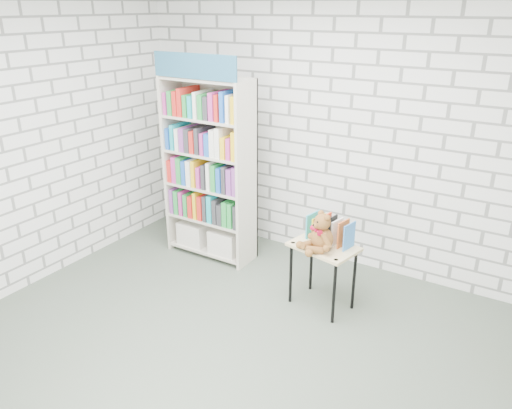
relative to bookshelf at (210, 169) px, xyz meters
The scene contains 6 objects.
ground 2.01m from the bookshelf, 51.51° to the right, with size 4.50×4.50×0.00m, color #4A5548.
room_shell 1.90m from the bookshelf, 51.51° to the right, with size 4.52×4.02×2.81m.
bookshelf is the anchor object (origin of this frame).
display_table 1.62m from the bookshelf, 12.26° to the right, with size 0.66×0.52×0.63m.
table_books 1.57m from the bookshelf, ahead, with size 0.44×0.26×0.24m.
teddy_bear 1.59m from the bookshelf, 15.62° to the right, with size 0.34×0.33×0.35m.
Camera 1 is at (2.04, -2.75, 2.66)m, focal length 35.00 mm.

